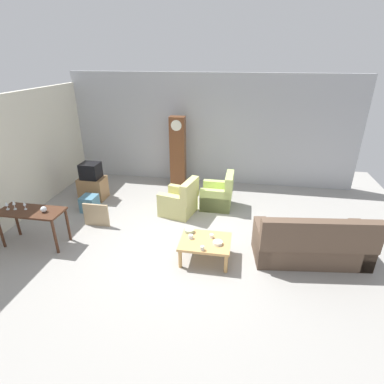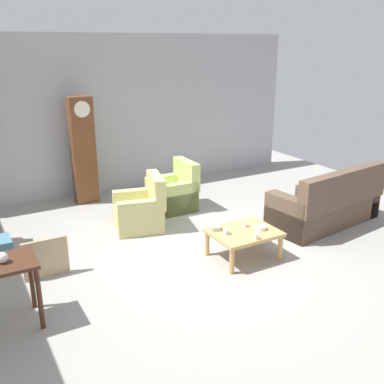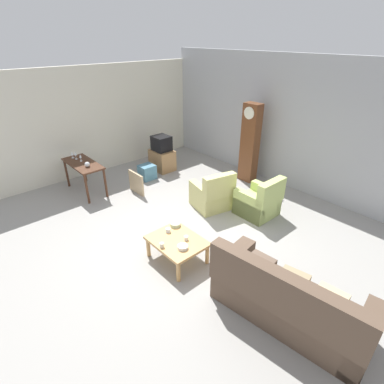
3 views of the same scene
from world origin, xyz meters
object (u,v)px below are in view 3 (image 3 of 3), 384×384
(framed_picture_leaning, at_px, (136,183))
(cup_blue_rimmed, at_px, (168,230))
(wine_glass_tall, at_px, (72,154))
(wine_glass_mid, at_px, (75,154))
(armchair_olive_near, at_px, (212,196))
(grandfather_clock, at_px, (250,143))
(bowl_shallow_green, at_px, (175,224))
(cup_white_porcelain, at_px, (186,238))
(console_table_dark, at_px, (83,167))
(cup_cream_tall, at_px, (162,245))
(armchair_olive_far, at_px, (259,203))
(tv_crt, at_px, (161,143))
(couch_floral, at_px, (288,301))
(coffee_table_wood, at_px, (177,243))
(wine_glass_short, at_px, (80,157))
(storage_box_blue, at_px, (147,172))
(tv_stand_cabinet, at_px, (162,160))
(bowl_white_stacked, at_px, (183,247))
(glass_dome_cloche, at_px, (87,164))

(framed_picture_leaning, relative_size, cup_blue_rimmed, 6.94)
(wine_glass_tall, distance_m, wine_glass_mid, 0.15)
(armchair_olive_near, xyz_separation_m, grandfather_clock, (-0.42, 1.77, 0.73))
(bowl_shallow_green, bearing_deg, cup_white_porcelain, -15.65)
(console_table_dark, height_order, cup_cream_tall, console_table_dark)
(armchair_olive_far, distance_m, tv_crt, 3.47)
(armchair_olive_near, height_order, armchair_olive_far, same)
(cup_blue_rimmed, bearing_deg, armchair_olive_near, 108.83)
(framed_picture_leaning, xyz_separation_m, wine_glass_mid, (-1.23, -0.93, 0.65))
(console_table_dark, height_order, bowl_shallow_green, console_table_dark)
(armchair_olive_far, relative_size, bowl_shallow_green, 4.80)
(couch_floral, height_order, cup_blue_rimmed, couch_floral)
(cup_white_porcelain, height_order, bowl_shallow_green, cup_white_porcelain)
(couch_floral, relative_size, coffee_table_wood, 2.29)
(coffee_table_wood, xyz_separation_m, wine_glass_short, (-3.67, -0.05, 0.54))
(armchair_olive_far, height_order, wine_glass_short, wine_glass_short)
(cup_cream_tall, xyz_separation_m, wine_glass_tall, (-4.01, 0.20, 0.43))
(cup_blue_rimmed, height_order, wine_glass_short, wine_glass_short)
(coffee_table_wood, bearing_deg, armchair_olive_far, 89.23)
(armchair_olive_far, height_order, tv_crt, tv_crt)
(cup_cream_tall, bearing_deg, wine_glass_short, 175.94)
(storage_box_blue, height_order, wine_glass_tall, wine_glass_tall)
(coffee_table_wood, relative_size, tv_crt, 2.00)
(tv_stand_cabinet, relative_size, bowl_shallow_green, 3.55)
(tv_crt, bearing_deg, couch_floral, -19.36)
(tv_crt, bearing_deg, coffee_table_wood, -33.00)
(armchair_olive_near, xyz_separation_m, cup_white_porcelain, (0.98, -1.63, 0.16))
(armchair_olive_near, distance_m, tv_crt, 2.62)
(bowl_white_stacked, distance_m, wine_glass_mid, 4.14)
(cup_cream_tall, bearing_deg, armchair_olive_far, 89.01)
(coffee_table_wood, xyz_separation_m, tv_crt, (-3.40, 2.21, 0.45))
(armchair_olive_near, bearing_deg, coffee_table_wood, -63.44)
(tv_stand_cabinet, bearing_deg, storage_box_blue, -71.47)
(console_table_dark, xyz_separation_m, wine_glass_short, (-0.12, 0.02, 0.24))
(armchair_olive_far, bearing_deg, glass_dome_cloche, -144.09)
(console_table_dark, relative_size, bowl_shallow_green, 6.79)
(bowl_shallow_green, height_order, wine_glass_short, wine_glass_short)
(armchair_olive_near, height_order, storage_box_blue, armchair_olive_near)
(glass_dome_cloche, distance_m, bowl_shallow_green, 2.93)
(tv_stand_cabinet, relative_size, wine_glass_short, 3.70)
(armchair_olive_far, distance_m, grandfather_clock, 1.96)
(wine_glass_tall, bearing_deg, wine_glass_mid, 9.96)
(glass_dome_cloche, distance_m, cup_cream_tall, 3.25)
(framed_picture_leaning, xyz_separation_m, storage_box_blue, (-0.52, 0.67, -0.07))
(tv_stand_cabinet, xyz_separation_m, bowl_shallow_green, (3.05, -1.96, 0.16))
(bowl_white_stacked, distance_m, wine_glass_tall, 4.28)
(glass_dome_cloche, bearing_deg, wine_glass_tall, -177.76)
(tv_stand_cabinet, distance_m, glass_dome_cloche, 2.36)
(cup_blue_rimmed, xyz_separation_m, wine_glass_mid, (-3.59, -0.12, 0.46))
(cup_white_porcelain, height_order, cup_cream_tall, cup_cream_tall)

